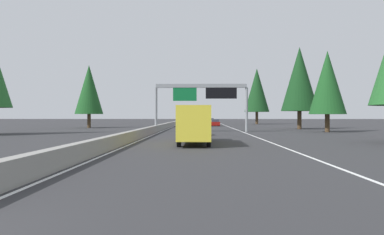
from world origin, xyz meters
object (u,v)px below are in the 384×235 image
object	(u,v)px
sign_gantry_overhead	(202,94)
conifer_right_mid	(299,79)
sedan_distant_a	(211,121)
conifer_right_far	(257,90)
conifer_left_near	(89,90)
box_truck_near_right	(194,123)
sedan_far_center	(215,123)
conifer_right_near	(327,83)
sedan_far_left	(196,129)
minivan_far_right	(199,121)

from	to	relation	value
sign_gantry_overhead	conifer_right_mid	size ratio (longest dim) A/B	0.93
sign_gantry_overhead	sedan_distant_a	size ratio (longest dim) A/B	2.88
conifer_right_mid	conifer_right_far	bearing A→B (deg)	2.68
conifer_right_far	conifer_left_near	world-z (taller)	conifer_right_far
sedan_distant_a	box_truck_near_right	bearing A→B (deg)	176.94
sedan_distant_a	sedan_far_center	xyz separation A→B (m)	(-26.69, 0.01, 0.00)
sedan_distant_a	conifer_right_near	size ratio (longest dim) A/B	0.40
sedan_far_left	sedan_far_center	size ratio (longest dim) A/B	1.00
sedan_distant_a	conifer_right_far	xyz separation A→B (m)	(-10.47, -11.73, 8.28)
sedan_far_left	conifer_left_near	distance (m)	30.92
conifer_right_near	conifer_right_far	xyz separation A→B (m)	(42.33, 2.25, 2.24)
box_truck_near_right	minivan_far_right	world-z (taller)	box_truck_near_right
sedan_far_left	conifer_right_far	xyz separation A→B (m)	(50.18, -15.55, 8.28)
sedan_distant_a	conifer_right_far	distance (m)	17.77
sedan_far_left	conifer_left_near	world-z (taller)	conifer_left_near
sign_gantry_overhead	sedan_far_center	distance (m)	27.16
minivan_far_right	conifer_right_far	xyz separation A→B (m)	(10.20, -15.33, 8.01)
sedan_far_left	minivan_far_right	distance (m)	39.98
conifer_right_near	conifer_right_far	bearing A→B (deg)	3.05
sedan_distant_a	conifer_left_near	world-z (taller)	conifer_left_near
conifer_left_near	conifer_right_far	bearing A→B (deg)	-52.32
box_truck_near_right	sedan_distant_a	size ratio (longest dim) A/B	1.93
sedan_distant_a	sedan_far_left	bearing A→B (deg)	176.40
box_truck_near_right	conifer_left_near	world-z (taller)	conifer_left_near
minivan_far_right	conifer_left_near	xyz separation A→B (m)	(-17.19, 20.14, 6.07)
conifer_left_near	minivan_far_right	bearing A→B (deg)	-49.52
box_truck_near_right	conifer_right_near	world-z (taller)	conifer_right_near
conifer_right_near	conifer_left_near	xyz separation A→B (m)	(14.94, 37.72, 0.30)
sedan_far_left	conifer_left_near	bearing A→B (deg)	41.16
sign_gantry_overhead	conifer_left_near	bearing A→B (deg)	53.31
conifer_right_far	conifer_right_mid	bearing A→B (deg)	-177.32
minivan_far_right	conifer_right_mid	xyz separation A→B (m)	(-22.04, -16.83, 7.38)
conifer_right_near	conifer_right_mid	size ratio (longest dim) A/B	0.81
conifer_left_near	sign_gantry_overhead	bearing A→B (deg)	-126.69
minivan_far_right	conifer_right_mid	world-z (taller)	conifer_right_mid
minivan_far_right	conifer_left_near	size ratio (longest dim) A/B	0.43
box_truck_near_right	conifer_right_near	size ratio (longest dim) A/B	0.77
sedan_far_left	conifer_right_near	bearing A→B (deg)	-66.21
sedan_distant_a	conifer_right_far	world-z (taller)	conifer_right_far
sedan_far_left	sedan_distant_a	size ratio (longest dim) A/B	1.00
minivan_far_right	box_truck_near_right	bearing A→B (deg)	179.71
minivan_far_right	conifer_right_far	distance (m)	20.08
box_truck_near_right	sedan_far_center	bearing A→B (deg)	-4.84
conifer_right_near	conifer_left_near	distance (m)	40.57
sedan_far_left	sedan_far_center	bearing A→B (deg)	-6.39
conifer_right_mid	conifer_right_far	world-z (taller)	conifer_right_far
conifer_right_mid	conifer_right_far	distance (m)	32.28
minivan_far_right	sedan_distant_a	xyz separation A→B (m)	(20.67, -3.59, -0.27)
conifer_right_mid	conifer_left_near	distance (m)	37.32
box_truck_near_right	minivan_far_right	size ratio (longest dim) A/B	1.70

